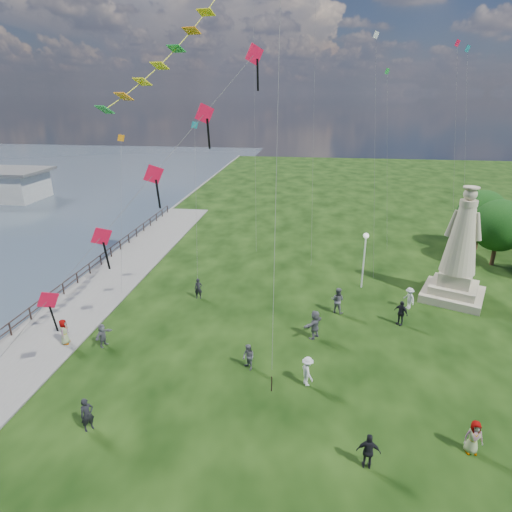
# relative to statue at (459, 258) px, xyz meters

# --- Properties ---
(waterfront) EXTENTS (200.00, 200.00, 1.51)m
(waterfront) POSITION_rel_statue_xyz_m (-28.05, -6.55, -3.25)
(waterfront) COLOR #354450
(waterfront) RESTS_ON ground
(statue) EXTENTS (5.44, 5.44, 8.43)m
(statue) POSITION_rel_statue_xyz_m (0.00, 0.00, 0.00)
(statue) COLOR #BBB28D
(statue) RESTS_ON ground
(lamppost) EXTENTS (0.42, 0.42, 4.51)m
(lamppost) POSITION_rel_statue_xyz_m (-6.57, 1.00, 0.07)
(lamppost) COLOR silver
(lamppost) RESTS_ON ground
(tree_row) EXTENTS (7.35, 11.05, 5.93)m
(tree_row) POSITION_rel_statue_xyz_m (6.06, 8.53, 0.31)
(tree_row) COLOR #382314
(tree_row) RESTS_ON ground
(person_0) EXTENTS (0.69, 0.72, 1.65)m
(person_0) POSITION_rel_statue_xyz_m (-20.29, -16.35, -2.36)
(person_0) COLOR black
(person_0) RESTS_ON ground
(person_1) EXTENTS (0.84, 0.85, 1.52)m
(person_1) POSITION_rel_statue_xyz_m (-13.78, -10.82, -2.42)
(person_1) COLOR #595960
(person_1) RESTS_ON ground
(person_2) EXTENTS (0.96, 1.20, 1.65)m
(person_2) POSITION_rel_statue_xyz_m (-10.52, -11.75, -2.36)
(person_2) COLOR silver
(person_2) RESTS_ON ground
(person_3) EXTENTS (0.99, 0.55, 1.65)m
(person_3) POSITION_rel_statue_xyz_m (-7.93, -16.77, -2.36)
(person_3) COLOR black
(person_3) RESTS_ON ground
(person_4) EXTENTS (0.80, 0.51, 1.60)m
(person_4) POSITION_rel_statue_xyz_m (-3.45, -15.36, -2.39)
(person_4) COLOR #595960
(person_4) RESTS_ON ground
(person_5) EXTENTS (0.92, 1.47, 1.47)m
(person_5) POSITION_rel_statue_xyz_m (-22.85, -9.72, -2.45)
(person_5) COLOR #595960
(person_5) RESTS_ON ground
(person_6) EXTENTS (0.63, 0.46, 1.57)m
(person_6) POSITION_rel_statue_xyz_m (-18.81, -2.64, -2.40)
(person_6) COLOR black
(person_6) RESTS_ON ground
(person_7) EXTENTS (1.06, 0.86, 1.88)m
(person_7) POSITION_rel_statue_xyz_m (-8.66, -3.48, -2.24)
(person_7) COLOR #595960
(person_7) RESTS_ON ground
(person_8) EXTENTS (0.95, 1.16, 1.60)m
(person_8) POSITION_rel_statue_xyz_m (-3.59, -2.16, -2.39)
(person_8) COLOR silver
(person_8) RESTS_ON ground
(person_9) EXTENTS (1.08, 1.08, 1.73)m
(person_9) POSITION_rel_statue_xyz_m (-4.59, -4.59, -2.32)
(person_9) COLOR black
(person_9) RESTS_ON ground
(person_10) EXTENTS (0.64, 0.87, 1.61)m
(person_10) POSITION_rel_statue_xyz_m (-25.20, -9.92, -2.38)
(person_10) COLOR #595960
(person_10) RESTS_ON ground
(person_11) EXTENTS (1.61, 1.86, 1.88)m
(person_11) POSITION_rel_statue_xyz_m (-10.19, -7.03, -2.25)
(person_11) COLOR #595960
(person_11) RESTS_ON ground
(red_kite_train) EXTENTS (12.88, 9.35, 16.70)m
(red_kite_train) POSITION_rel_statue_xyz_m (-18.56, -10.96, 7.11)
(red_kite_train) COLOR black
(red_kite_train) RESTS_ON ground
(small_kites) EXTENTS (27.82, 18.21, 32.76)m
(small_kites) POSITION_rel_statue_xyz_m (-10.05, 7.91, 12.25)
(small_kites) COLOR #167988
(small_kites) RESTS_ON ground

